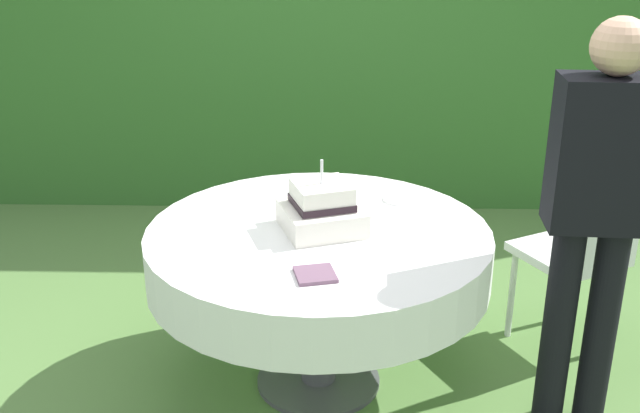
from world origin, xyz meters
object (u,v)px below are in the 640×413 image
cake_table (318,255)px  napkin_stack (317,274)px  standing_person (597,206)px  serving_plate_far (295,197)px  serving_plate_near (399,199)px  garden_chair (583,246)px  wedding_cake (322,209)px

cake_table → napkin_stack: bearing=-89.3°
standing_person → napkin_stack: bearing=-170.3°
cake_table → serving_plate_far: (-0.11, 0.35, 0.12)m
serving_plate_near → napkin_stack: 0.82m
cake_table → garden_chair: garden_chair is taller
cake_table → standing_person: 1.08m
serving_plate_near → napkin_stack: (-0.34, -0.74, 0.00)m
napkin_stack → standing_person: standing_person is taller
cake_table → serving_plate_far: bearing=107.8°
napkin_stack → wedding_cake: bearing=88.6°
serving_plate_far → garden_chair: 1.29m
cake_table → serving_plate_near: (0.35, 0.33, 0.12)m
cake_table → wedding_cake: wedding_cake is taller
serving_plate_far → standing_person: (1.12, -0.59, 0.20)m
wedding_cake → napkin_stack: wedding_cake is taller
serving_plate_near → standing_person: size_ratio=0.09×
napkin_stack → standing_person: 1.04m
cake_table → napkin_stack: (0.00, -0.41, 0.12)m
cake_table → garden_chair: 1.19m
serving_plate_far → standing_person: 1.28m
serving_plate_far → garden_chair: garden_chair is taller
serving_plate_near → serving_plate_far: bearing=177.6°
serving_plate_far → standing_person: standing_person is taller
wedding_cake → napkin_stack: 0.42m
wedding_cake → serving_plate_far: size_ratio=2.61×
cake_table → serving_plate_far: 0.39m
cake_table → standing_person: size_ratio=0.87×
serving_plate_near → serving_plate_far: (-0.46, 0.02, 0.00)m
serving_plate_far → garden_chair: (1.27, -0.08, -0.19)m
serving_plate_far → serving_plate_near: bearing=-2.4°
serving_plate_near → standing_person: 0.89m
serving_plate_near → cake_table: bearing=-136.4°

